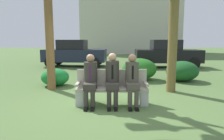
# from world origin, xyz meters

# --- Properties ---
(ground_plane) EXTENTS (80.00, 80.00, 0.00)m
(ground_plane) POSITION_xyz_m (0.00, 0.00, 0.00)
(ground_plane) COLOR #506D39
(park_bench) EXTENTS (1.83, 0.44, 0.90)m
(park_bench) POSITION_xyz_m (0.29, 0.03, 0.42)
(park_bench) COLOR #B7AD9E
(park_bench) RESTS_ON ground
(seated_man_left) EXTENTS (0.34, 0.72, 1.31)m
(seated_man_left) POSITION_xyz_m (-0.25, -0.10, 0.73)
(seated_man_left) COLOR #38332D
(seated_man_left) RESTS_ON ground
(seated_man_middle) EXTENTS (0.34, 0.72, 1.34)m
(seated_man_middle) POSITION_xyz_m (0.30, -0.10, 0.75)
(seated_man_middle) COLOR #38332D
(seated_man_middle) RESTS_ON ground
(seated_man_right) EXTENTS (0.34, 0.72, 1.31)m
(seated_man_right) POSITION_xyz_m (0.80, -0.10, 0.73)
(seated_man_right) COLOR #4C473D
(seated_man_right) RESTS_ON ground
(palm_tree_tall) EXTENTS (1.40, 1.46, 4.10)m
(palm_tree_tall) POSITION_xyz_m (2.23, 1.36, 2.87)
(palm_tree_tall) COLOR brown
(palm_tree_tall) RESTS_ON ground
(shrub_near_bench) EXTENTS (1.31, 1.20, 0.82)m
(shrub_near_bench) POSITION_xyz_m (3.17, 3.07, 0.41)
(shrub_near_bench) COLOR #1B5222
(shrub_near_bench) RESTS_ON ground
(shrub_mid_lawn) EXTENTS (1.44, 1.32, 0.90)m
(shrub_mid_lawn) POSITION_xyz_m (1.44, 3.33, 0.45)
(shrub_mid_lawn) COLOR #23681F
(shrub_mid_lawn) RESTS_ON ground
(shrub_far_lawn) EXTENTS (1.01, 0.93, 0.63)m
(shrub_far_lawn) POSITION_xyz_m (-1.80, 2.20, 0.32)
(shrub_far_lawn) COLOR #1D7C34
(shrub_far_lawn) RESTS_ON ground
(parked_car_near) EXTENTS (4.01, 1.95, 1.68)m
(parked_car_near) POSITION_xyz_m (-2.09, 7.74, 0.84)
(parked_car_near) COLOR #1E2338
(parked_car_near) RESTS_ON ground
(parked_car_far) EXTENTS (3.92, 1.74, 1.68)m
(parked_car_far) POSITION_xyz_m (3.68, 7.30, 0.84)
(parked_car_far) COLOR black
(parked_car_far) RESTS_ON ground
(building_backdrop) EXTENTS (12.58, 8.00, 10.52)m
(building_backdrop) POSITION_xyz_m (2.53, 22.46, 5.28)
(building_backdrop) COLOR beige
(building_backdrop) RESTS_ON ground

